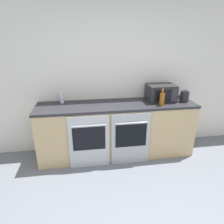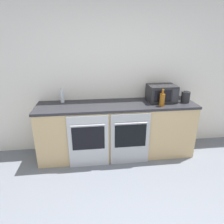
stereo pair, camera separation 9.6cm
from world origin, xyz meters
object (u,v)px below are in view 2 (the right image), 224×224
(microwave, at_px, (161,93))
(kettle, at_px, (186,97))
(bottle_amber, at_px, (162,99))
(oven_left, at_px, (89,142))
(bottle_clear, at_px, (62,97))
(oven_right, at_px, (130,139))

(microwave, distance_m, kettle, 0.39)
(bottle_amber, bearing_deg, oven_left, -173.21)
(oven_left, height_order, bottle_clear, bottle_clear)
(oven_left, distance_m, kettle, 1.74)
(kettle, bearing_deg, oven_right, -164.14)
(oven_right, distance_m, bottle_clear, 1.31)
(microwave, bearing_deg, bottle_amber, -107.09)
(bottle_amber, bearing_deg, kettle, 16.84)
(oven_left, relative_size, microwave, 1.89)
(oven_right, bearing_deg, kettle, 15.86)
(oven_left, distance_m, bottle_amber, 1.31)
(bottle_amber, bearing_deg, microwave, 72.91)
(oven_right, xyz_separation_m, bottle_amber, (0.52, 0.14, 0.58))
(bottle_amber, xyz_separation_m, kettle, (0.45, 0.14, -0.01))
(oven_left, bearing_deg, microwave, 17.28)
(microwave, bearing_deg, kettle, -16.52)
(oven_left, distance_m, bottle_clear, 0.87)
(oven_left, bearing_deg, bottle_amber, 6.79)
(microwave, height_order, kettle, microwave)
(oven_left, height_order, kettle, kettle)
(bottle_amber, distance_m, kettle, 0.47)
(oven_right, height_order, bottle_amber, bottle_amber)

